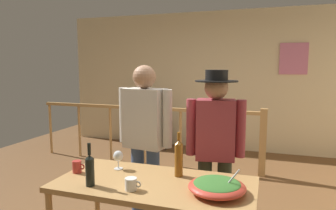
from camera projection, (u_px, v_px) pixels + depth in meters
The scene contains 14 objects.
back_wall at pixel (216, 81), 5.86m from camera, with size 6.19×0.10×2.66m, color beige.
framed_picture at pixel (294, 59), 5.32m from camera, with size 0.47×0.03×0.55m, color #CA6F93.
stair_railing at pixel (174, 127), 4.81m from camera, with size 3.87×0.10×1.01m.
tv_console at pixel (147, 133), 6.08m from camera, with size 0.90×0.40×0.55m, color #38281E.
flat_screen_tv at pixel (146, 107), 5.98m from camera, with size 0.53×0.12×0.43m.
serving_table at pixel (155, 191), 2.28m from camera, with size 1.50×0.73×0.75m.
salad_bowl at pixel (217, 186), 2.06m from camera, with size 0.40×0.40×0.20m.
wine_glass at pixel (118, 157), 2.54m from camera, with size 0.08×0.08×0.16m.
wine_bottle_amber at pixel (179, 158), 2.37m from camera, with size 0.07×0.07×0.36m.
wine_bottle_dark at pixel (90, 169), 2.18m from camera, with size 0.07×0.07×0.32m.
mug_red at pixel (77, 167), 2.46m from camera, with size 0.11×0.07×0.10m.
mug_white at pixel (131, 184), 2.12m from camera, with size 0.12×0.09×0.09m.
person_standing_left at pixel (145, 133), 2.96m from camera, with size 0.58×0.28×1.63m.
person_standing_right at pixel (215, 142), 2.75m from camera, with size 0.53×0.38×1.59m.
Camera 1 is at (0.97, -2.98, 1.62)m, focal length 32.12 mm.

